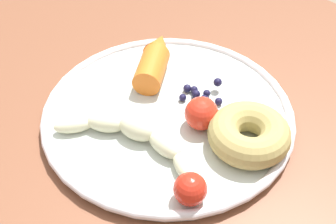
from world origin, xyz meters
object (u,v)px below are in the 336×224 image
(plate, at_px, (168,114))
(tomato_near, at_px, (201,113))
(dining_table, at_px, (157,132))
(carrot_orange, at_px, (154,59))
(tomato_mid, at_px, (190,189))
(banana, at_px, (134,135))
(blueberry_pile, at_px, (201,94))
(donut, at_px, (248,135))

(plate, height_order, tomato_near, tomato_near)
(dining_table, distance_m, carrot_orange, 0.12)
(tomato_mid, bearing_deg, tomato_near, -52.67)
(banana, height_order, blueberry_pile, banana)
(blueberry_pile, bearing_deg, tomato_near, 133.09)
(banana, height_order, tomato_near, tomato_near)
(donut, bearing_deg, carrot_orange, -5.76)
(blueberry_pile, height_order, tomato_mid, tomato_mid)
(carrot_orange, distance_m, blueberry_pile, 0.09)
(dining_table, xyz_separation_m, carrot_orange, (0.02, -0.02, 0.12))
(dining_table, xyz_separation_m, donut, (-0.16, 0.00, 0.12))
(dining_table, distance_m, plate, 0.12)
(carrot_orange, relative_size, tomato_near, 2.81)
(banana, bearing_deg, plate, -81.71)
(dining_table, relative_size, tomato_near, 29.72)
(banana, bearing_deg, tomato_near, -114.80)
(carrot_orange, bearing_deg, blueberry_pile, -177.71)
(banana, height_order, carrot_orange, carrot_orange)
(donut, bearing_deg, blueberry_pile, -12.94)
(dining_table, relative_size, banana, 6.56)
(banana, distance_m, tomato_mid, 0.11)
(carrot_orange, relative_size, donut, 1.20)
(tomato_mid, bearing_deg, carrot_orange, -32.82)
(banana, height_order, tomato_mid, tomato_mid)
(blueberry_pile, bearing_deg, banana, 89.29)
(donut, height_order, tomato_near, tomato_near)
(dining_table, height_order, tomato_mid, tomato_mid)
(tomato_near, bearing_deg, donut, -166.05)
(tomato_near, distance_m, tomato_mid, 0.11)
(carrot_orange, distance_m, donut, 0.19)
(tomato_near, bearing_deg, tomato_mid, 127.33)
(donut, xyz_separation_m, tomato_near, (0.06, 0.02, 0.00))
(plate, relative_size, banana, 1.71)
(banana, relative_size, blueberry_pile, 3.31)
(donut, relative_size, blueberry_pile, 1.71)
(donut, distance_m, tomato_mid, 0.11)
(dining_table, xyz_separation_m, banana, (-0.07, 0.10, 0.11))
(banana, relative_size, tomato_mid, 5.22)
(blueberry_pile, distance_m, tomato_near, 0.05)
(plate, distance_m, carrot_orange, 0.09)
(banana, height_order, donut, donut)
(tomato_mid, bearing_deg, banana, -5.97)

